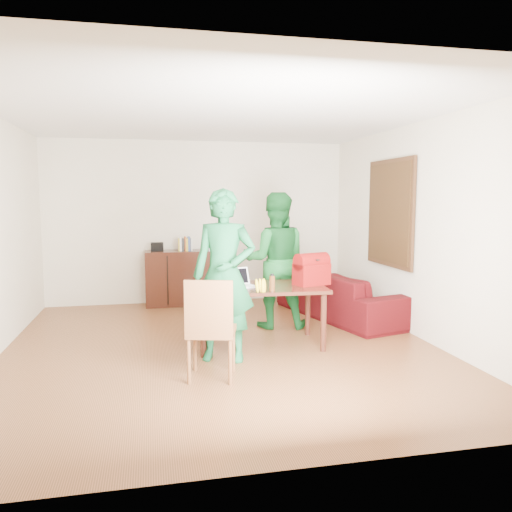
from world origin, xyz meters
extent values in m
cube|color=#4A2D12|center=(0.00, 0.00, -0.05)|extent=(5.00, 5.50, 0.10)
cube|color=white|center=(0.00, 0.00, 2.75)|extent=(5.00, 5.50, 0.10)
cube|color=beige|center=(0.00, 2.80, 1.35)|extent=(5.00, 0.10, 2.70)
cube|color=beige|center=(0.00, -2.80, 1.35)|extent=(5.00, 0.10, 2.70)
cube|color=beige|center=(2.55, 0.00, 1.35)|extent=(0.10, 5.50, 2.70)
cube|color=#3F2614|center=(2.46, 0.70, 1.55)|extent=(0.04, 1.28, 1.48)
cube|color=#483015|center=(2.43, 0.70, 1.55)|extent=(0.01, 1.18, 1.36)
cube|color=black|center=(-0.20, 2.51, 0.45)|extent=(1.40, 0.45, 0.90)
cube|color=black|center=(-0.70, 2.51, 0.97)|extent=(0.20, 0.14, 0.14)
cube|color=silver|center=(0.25, 2.51, 0.97)|extent=(0.24, 0.22, 0.14)
ellipsoid|color=#1B4AB3|center=(0.25, 2.51, 1.08)|extent=(0.14, 0.14, 0.07)
cube|color=black|center=(0.45, 0.00, 0.70)|extent=(1.58, 0.95, 0.04)
cylinder|color=black|center=(-0.25, -0.31, 0.34)|extent=(0.07, 0.07, 0.68)
cylinder|color=black|center=(1.12, -0.39, 0.34)|extent=(0.07, 0.07, 0.68)
cylinder|color=black|center=(-0.22, 0.39, 0.34)|extent=(0.07, 0.07, 0.68)
cylinder|color=black|center=(1.16, 0.31, 0.34)|extent=(0.07, 0.07, 0.68)
cube|color=brown|center=(-0.24, -0.97, 0.47)|extent=(0.55, 0.53, 0.05)
cube|color=brown|center=(-0.29, -1.16, 0.74)|extent=(0.45, 0.14, 0.52)
imported|color=#13582F|center=(-0.03, -0.45, 0.93)|extent=(0.78, 0.64, 1.86)
imported|color=#135620|center=(0.85, 0.81, 0.92)|extent=(1.02, 0.87, 1.83)
cube|color=white|center=(0.24, -0.04, 0.73)|extent=(0.36, 0.29, 0.02)
cube|color=black|center=(0.24, -0.04, 0.84)|extent=(0.32, 0.16, 0.20)
cylinder|color=#522C12|center=(0.53, -0.33, 0.82)|extent=(0.08, 0.08, 0.19)
cube|color=maroon|center=(1.09, -0.03, 0.87)|extent=(0.46, 0.35, 0.30)
imported|color=#410812|center=(1.95, 1.16, 0.34)|extent=(1.46, 2.48, 0.68)
camera|label=1|loc=(-0.80, -5.70, 1.76)|focal=35.00mm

